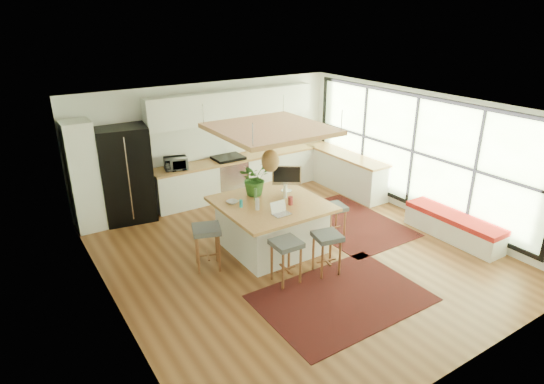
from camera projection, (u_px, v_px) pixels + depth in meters
floor at (296, 253)px, 8.48m from camera, size 7.00×7.00×0.00m
ceiling at (299, 109)px, 7.47m from camera, size 7.00×7.00×0.00m
wall_back at (210, 141)px, 10.70m from camera, size 6.50×0.00×6.50m
wall_front at (474, 277)px, 5.25m from camera, size 6.50×0.00×6.50m
wall_left at (108, 231)px, 6.33m from camera, size 0.00×7.00×7.00m
wall_right at (421, 155)px, 9.61m from camera, size 0.00×7.00×7.00m
window_wall at (421, 153)px, 9.58m from camera, size 0.10×6.20×2.60m
pantry at (83, 177)px, 9.04m from camera, size 0.55×0.60×2.25m
back_counter_base at (238, 176)px, 11.06m from camera, size 4.20×0.60×0.88m
back_counter_top at (238, 158)px, 10.89m from camera, size 4.24×0.64×0.05m
backsplash at (231, 137)px, 10.96m from camera, size 4.20×0.02×0.80m
upper_cabinets at (233, 105)px, 10.53m from camera, size 4.20×0.34×0.70m
range at (229, 176)px, 10.92m from camera, size 0.76×0.62×1.00m
right_counter_base at (344, 172)px, 11.35m from camera, size 0.60×2.50×0.88m
right_counter_top at (346, 155)px, 11.17m from camera, size 0.64×2.54×0.05m
window_bench at (453, 227)px, 8.94m from camera, size 0.52×2.00×0.50m
ceiling_panel at (270, 144)px, 7.87m from camera, size 1.86×1.86×0.80m
rug_near at (342, 298)px, 7.15m from camera, size 2.60×1.80×0.01m
rug_right at (347, 223)px, 9.66m from camera, size 1.80×2.60×0.01m
fridge at (127, 178)px, 9.53m from camera, size 1.11×0.93×2.03m
island at (271, 225)px, 8.51m from camera, size 1.85×1.85×0.93m
stool_near_left at (286, 263)px, 7.46m from camera, size 0.46×0.46×0.76m
stool_near_right at (326, 254)px, 7.72m from camera, size 0.52×0.52×0.74m
stool_right_front at (333, 222)px, 8.90m from camera, size 0.48×0.48×0.71m
stool_right_back at (307, 208)px, 9.52m from camera, size 0.40×0.40×0.63m
stool_left_side at (208, 249)px, 7.87m from camera, size 0.59×0.59×0.79m
laptop at (282, 208)px, 7.79m from camera, size 0.32×0.34×0.23m
monitor at (287, 179)px, 8.76m from camera, size 0.59×0.49×0.53m
microwave at (176, 162)px, 10.00m from camera, size 0.54×0.38×0.34m
island_plant at (255, 181)px, 8.61m from camera, size 0.78×0.82×0.52m
island_bowl at (232, 202)px, 8.28m from camera, size 0.25×0.25×0.05m
island_bottle_0 at (242, 202)px, 8.10m from camera, size 0.07×0.07×0.19m
island_bottle_1 at (257, 205)px, 7.98m from camera, size 0.07×0.07×0.19m
island_bottle_2 at (292, 200)px, 8.20m from camera, size 0.07×0.07×0.19m
island_bottle_3 at (285, 193)px, 8.52m from camera, size 0.07×0.07×0.19m
island_bottle_4 at (255, 195)px, 8.40m from camera, size 0.07×0.07×0.19m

